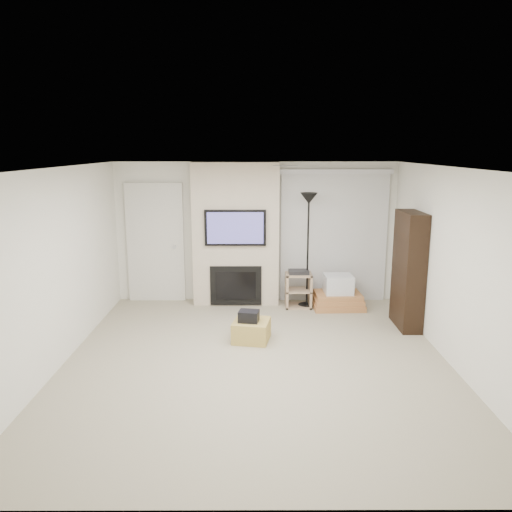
{
  "coord_description": "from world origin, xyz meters",
  "views": [
    {
      "loc": [
        -0.02,
        -6.09,
        2.73
      ],
      "look_at": [
        0.0,
        1.2,
        1.15
      ],
      "focal_mm": 35.0,
      "sensor_mm": 36.0,
      "label": 1
    }
  ],
  "objects_px": {
    "ottoman": "(251,330)",
    "bookshelf": "(409,270)",
    "av_stand": "(298,288)",
    "floor_lamp": "(308,218)",
    "box_stack": "(338,295)"
  },
  "relations": [
    {
      "from": "ottoman",
      "to": "bookshelf",
      "type": "bearing_deg",
      "value": 13.8
    },
    {
      "from": "floor_lamp",
      "to": "box_stack",
      "type": "xyz_separation_m",
      "value": [
        0.53,
        -0.07,
        -1.35
      ]
    },
    {
      "from": "ottoman",
      "to": "box_stack",
      "type": "xyz_separation_m",
      "value": [
        1.5,
        1.52,
        0.07
      ]
    },
    {
      "from": "ottoman",
      "to": "av_stand",
      "type": "height_order",
      "value": "av_stand"
    },
    {
      "from": "box_stack",
      "to": "bookshelf",
      "type": "distance_m",
      "value": 1.47
    },
    {
      "from": "av_stand",
      "to": "bookshelf",
      "type": "bearing_deg",
      "value": -31.58
    },
    {
      "from": "floor_lamp",
      "to": "bookshelf",
      "type": "distance_m",
      "value": 1.88
    },
    {
      "from": "ottoman",
      "to": "bookshelf",
      "type": "relative_size",
      "value": 0.28
    },
    {
      "from": "av_stand",
      "to": "bookshelf",
      "type": "height_order",
      "value": "bookshelf"
    },
    {
      "from": "bookshelf",
      "to": "floor_lamp",
      "type": "bearing_deg",
      "value": 145.16
    },
    {
      "from": "box_stack",
      "to": "bookshelf",
      "type": "relative_size",
      "value": 0.5
    },
    {
      "from": "av_stand",
      "to": "ottoman",
      "type": "bearing_deg",
      "value": -117.37
    },
    {
      "from": "ottoman",
      "to": "box_stack",
      "type": "relative_size",
      "value": 0.56
    },
    {
      "from": "av_stand",
      "to": "bookshelf",
      "type": "relative_size",
      "value": 0.37
    },
    {
      "from": "floor_lamp",
      "to": "bookshelf",
      "type": "xyz_separation_m",
      "value": [
        1.44,
        -1.0,
        -0.67
      ]
    }
  ]
}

